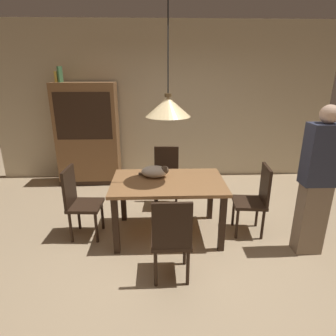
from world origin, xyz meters
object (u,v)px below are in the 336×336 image
(chair_right_side, at_px, (256,197))
(cat_sleeping, at_px, (155,171))
(chair_left_side, at_px, (79,200))
(book_green_slim, at_px, (60,74))
(hutch_bookcase, at_px, (88,137))
(person_standing, at_px, (317,183))
(chair_far_back, at_px, (166,174))
(chair_near_front, at_px, (171,237))
(book_yellow_short, at_px, (57,77))
(pendant_lamp, at_px, (168,107))
(dining_table, at_px, (168,188))

(chair_right_side, xyz_separation_m, cat_sleeping, (-1.29, 0.15, 0.32))
(chair_left_side, bearing_deg, book_green_slim, 108.93)
(hutch_bookcase, distance_m, person_standing, 3.84)
(cat_sleeping, distance_m, book_green_slim, 2.66)
(chair_far_back, distance_m, book_green_slim, 2.53)
(chair_near_front, distance_m, chair_far_back, 1.76)
(chair_right_side, xyz_separation_m, book_yellow_short, (-2.96, 1.92, 1.43))
(chair_left_side, height_order, hutch_bookcase, hutch_bookcase)
(book_yellow_short, xyz_separation_m, person_standing, (3.47, -2.34, -1.06))
(book_yellow_short, bearing_deg, person_standing, -34.00)
(chair_far_back, xyz_separation_m, pendant_lamp, (-0.01, -0.88, 1.15))
(pendant_lamp, distance_m, book_yellow_short, 2.66)
(book_yellow_short, bearing_deg, chair_left_side, -69.71)
(chair_left_side, xyz_separation_m, book_green_slim, (-0.65, 1.90, 1.47))
(chair_far_back, distance_m, cat_sleeping, 0.82)
(dining_table, relative_size, chair_right_side, 1.51)
(chair_near_front, distance_m, book_yellow_short, 3.63)
(chair_right_side, bearing_deg, person_standing, -39.83)
(pendant_lamp, xyz_separation_m, book_yellow_short, (-1.83, 1.91, 0.28))
(cat_sleeping, distance_m, hutch_bookcase, 2.16)
(chair_left_side, xyz_separation_m, cat_sleeping, (0.97, 0.13, 0.32))
(chair_right_side, relative_size, pendant_lamp, 0.72)
(hutch_bookcase, xyz_separation_m, book_green_slim, (-0.38, 0.00, 1.09))
(chair_near_front, xyz_separation_m, chair_left_side, (-1.13, 0.88, 0.00))
(dining_table, bearing_deg, pendant_lamp, 0.00)
(chair_near_front, relative_size, chair_far_back, 1.00)
(chair_right_side, bearing_deg, hutch_bookcase, 142.91)
(chair_near_front, bearing_deg, hutch_bookcase, 116.77)
(cat_sleeping, bearing_deg, book_yellow_short, 133.45)
(cat_sleeping, bearing_deg, pendant_lamp, -41.48)
(chair_near_front, relative_size, chair_right_side, 1.00)
(pendant_lamp, distance_m, book_green_slim, 2.63)
(hutch_bookcase, relative_size, book_yellow_short, 9.25)
(pendant_lamp, bearing_deg, hutch_bookcase, 126.38)
(chair_left_side, relative_size, book_green_slim, 3.58)
(book_green_slim, bearing_deg, chair_far_back, -29.94)
(chair_right_side, distance_m, book_green_slim, 3.78)
(chair_right_side, height_order, hutch_bookcase, hutch_bookcase)
(chair_near_front, bearing_deg, book_green_slim, 122.60)
(pendant_lamp, bearing_deg, chair_near_front, -89.98)
(hutch_bookcase, xyz_separation_m, book_yellow_short, (-0.43, 0.00, 1.05))
(chair_far_back, relative_size, cat_sleeping, 2.38)
(chair_near_front, bearing_deg, book_yellow_short, 123.34)
(chair_right_side, distance_m, book_yellow_short, 3.80)
(cat_sleeping, relative_size, book_yellow_short, 1.96)
(chair_left_side, distance_m, chair_far_back, 1.43)
(cat_sleeping, distance_m, pendant_lamp, 0.86)
(chair_left_side, height_order, book_green_slim, book_green_slim)
(cat_sleeping, bearing_deg, dining_table, -41.48)
(chair_near_front, bearing_deg, pendant_lamp, 90.02)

